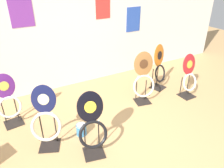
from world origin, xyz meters
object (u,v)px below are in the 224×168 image
at_px(toilet_seat_display_navy_moon, 46,122).
at_px(paint_can, 81,129).
at_px(toilet_seat_display_crimson_swirl, 189,77).
at_px(toilet_seat_display_orange_sun, 159,66).
at_px(toilet_seat_display_woodgrain, 144,79).
at_px(toilet_seat_display_jazz_black, 92,127).
at_px(toilet_seat_display_purple_note, 9,102).

height_order(toilet_seat_display_navy_moon, paint_can, toilet_seat_display_navy_moon).
relative_size(toilet_seat_display_crimson_swirl, toilet_seat_display_orange_sun, 0.91).
xyz_separation_m(toilet_seat_display_crimson_swirl, paint_can, (-2.28, -0.07, -0.33)).
distance_m(toilet_seat_display_crimson_swirl, toilet_seat_display_orange_sun, 0.62).
bearing_deg(toilet_seat_display_navy_moon, toilet_seat_display_orange_sun, 13.99).
bearing_deg(paint_can, toilet_seat_display_navy_moon, -179.64).
distance_m(toilet_seat_display_woodgrain, toilet_seat_display_jazz_black, 1.56).
bearing_deg(toilet_seat_display_woodgrain, toilet_seat_display_crimson_swirl, -15.71).
xyz_separation_m(toilet_seat_display_crimson_swirl, toilet_seat_display_orange_sun, (-0.29, 0.54, 0.06)).
bearing_deg(toilet_seat_display_jazz_black, toilet_seat_display_navy_moon, 139.71).
bearing_deg(toilet_seat_display_crimson_swirl, toilet_seat_display_jazz_black, -167.69).
xyz_separation_m(toilet_seat_display_navy_moon, toilet_seat_display_crimson_swirl, (2.77, 0.07, -0.01)).
bearing_deg(toilet_seat_display_orange_sun, toilet_seat_display_woodgrain, -154.50).
distance_m(toilet_seat_display_jazz_black, toilet_seat_display_crimson_swirl, 2.33).
bearing_deg(toilet_seat_display_woodgrain, toilet_seat_display_purple_note, 167.95).
bearing_deg(toilet_seat_display_purple_note, toilet_seat_display_navy_moon, -64.40).
height_order(toilet_seat_display_jazz_black, paint_can, toilet_seat_display_jazz_black).
bearing_deg(toilet_seat_display_orange_sun, toilet_seat_display_crimson_swirl, -62.11).
bearing_deg(toilet_seat_display_purple_note, toilet_seat_display_orange_sun, -3.79).
relative_size(toilet_seat_display_jazz_black, paint_can, 5.01).
height_order(toilet_seat_display_woodgrain, toilet_seat_display_jazz_black, toilet_seat_display_woodgrain).
height_order(toilet_seat_display_jazz_black, toilet_seat_display_purple_note, toilet_seat_display_jazz_black).
relative_size(toilet_seat_display_orange_sun, paint_can, 5.19).
bearing_deg(paint_can, toilet_seat_display_woodgrain, 13.23).
bearing_deg(paint_can, toilet_seat_display_jazz_black, -89.38).
distance_m(toilet_seat_display_navy_moon, toilet_seat_display_orange_sun, 2.56).
relative_size(toilet_seat_display_purple_note, toilet_seat_display_crimson_swirl, 1.02).
bearing_deg(paint_can, toilet_seat_display_orange_sun, 17.20).
distance_m(toilet_seat_display_navy_moon, toilet_seat_display_purple_note, 0.90).
bearing_deg(paint_can, toilet_seat_display_crimson_swirl, 1.78).
distance_m(toilet_seat_display_woodgrain, toilet_seat_display_orange_sun, 0.68).
distance_m(toilet_seat_display_jazz_black, paint_can, 0.55).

